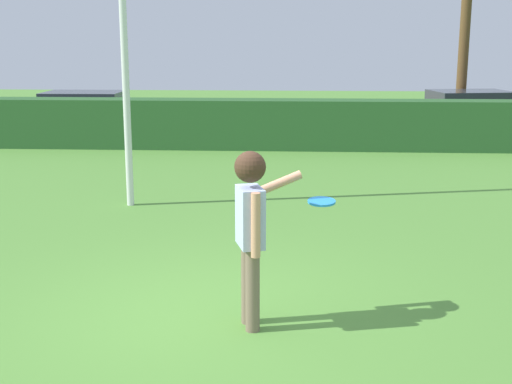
% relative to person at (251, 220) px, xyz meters
% --- Properties ---
extents(ground_plane, '(60.00, 60.00, 0.00)m').
position_rel_person_xyz_m(ground_plane, '(-0.50, 0.28, -1.10)').
color(ground_plane, '#558E38').
extents(person, '(0.67, 0.70, 1.77)m').
position_rel_person_xyz_m(person, '(0.00, 0.00, 0.00)').
color(person, '#7B6553').
rests_on(person, ground).
extents(frisbee, '(0.28, 0.28, 0.05)m').
position_rel_person_xyz_m(frisbee, '(0.68, 0.32, 0.11)').
color(frisbee, '#268CE5').
extents(hedge_row, '(24.72, 0.90, 1.25)m').
position_rel_person_xyz_m(hedge_row, '(-0.50, 11.15, -0.48)').
color(hedge_row, '#295829').
rests_on(hedge_row, ground).
extents(parked_car_blue, '(4.23, 1.86, 1.25)m').
position_rel_person_xyz_m(parked_car_blue, '(-5.70, 13.35, -0.41)').
color(parked_car_blue, '#263FA5').
rests_on(parked_car_blue, ground).
extents(parked_car_red, '(4.44, 2.43, 1.25)m').
position_rel_person_xyz_m(parked_car_red, '(5.55, 14.34, -0.41)').
color(parked_car_red, '#B21E1E').
rests_on(parked_car_red, ground).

